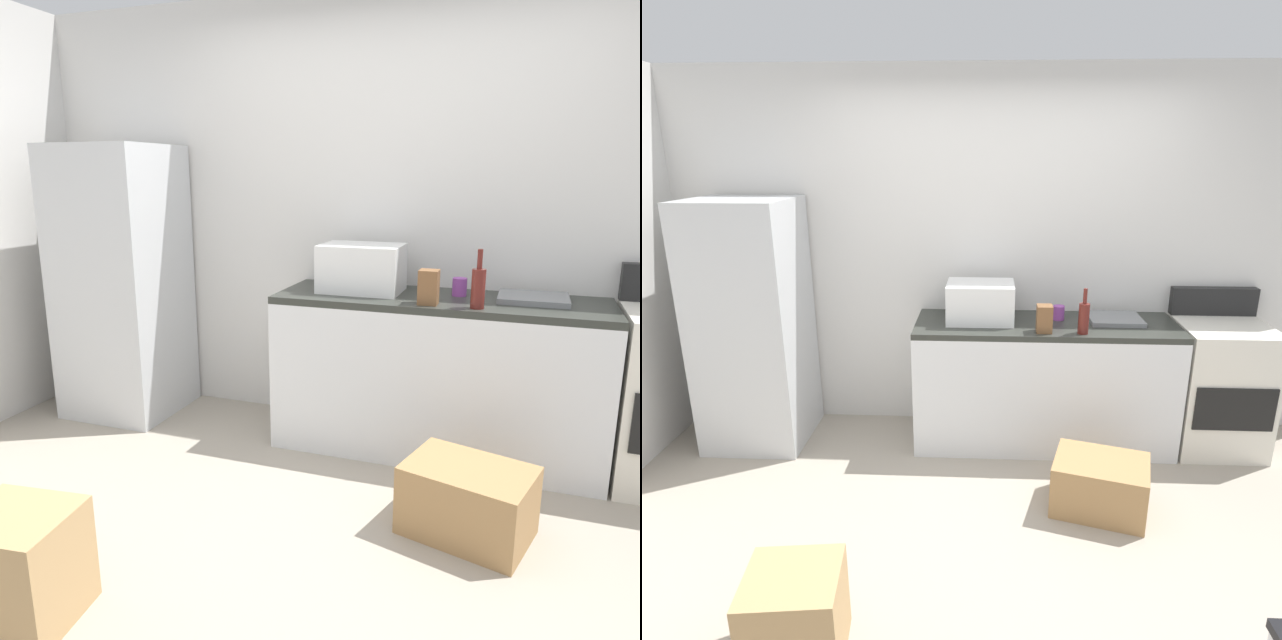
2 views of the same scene
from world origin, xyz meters
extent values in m
plane|color=#9E9384|center=(0.00, 0.00, 0.00)|extent=(6.00, 6.00, 0.00)
cube|color=silver|center=(0.00, 1.55, 1.30)|extent=(5.00, 0.10, 2.60)
cube|color=silver|center=(0.30, 1.20, 0.43)|extent=(1.80, 0.60, 0.86)
cube|color=#2D302B|center=(0.30, 1.20, 0.88)|extent=(1.80, 0.60, 0.04)
cube|color=silver|center=(-1.75, 1.15, 0.87)|extent=(0.68, 0.66, 1.74)
cube|color=white|center=(-0.16, 1.23, 1.04)|extent=(0.46, 0.34, 0.27)
cube|color=slate|center=(0.78, 1.27, 0.92)|extent=(0.36, 0.32, 0.03)
cylinder|color=#591E19|center=(0.52, 0.98, 1.00)|extent=(0.07, 0.07, 0.20)
cylinder|color=#591E19|center=(0.52, 0.98, 1.15)|extent=(0.03, 0.03, 0.10)
cylinder|color=purple|center=(0.39, 1.28, 0.95)|extent=(0.08, 0.08, 0.10)
cube|color=brown|center=(0.27, 1.00, 0.99)|extent=(0.10, 0.10, 0.18)
cube|color=tan|center=(-0.87, -0.66, 0.21)|extent=(0.42, 0.39, 0.41)
cube|color=#A37A4C|center=(0.57, 0.40, 0.16)|extent=(0.62, 0.51, 0.32)
camera|label=1|loc=(0.74, -2.05, 1.56)|focal=33.49mm
camera|label=2|loc=(-0.10, -2.38, 2.04)|focal=30.34mm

